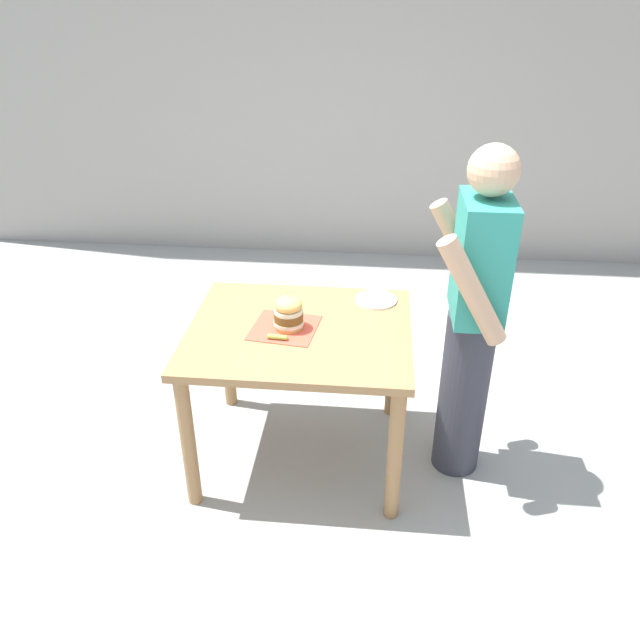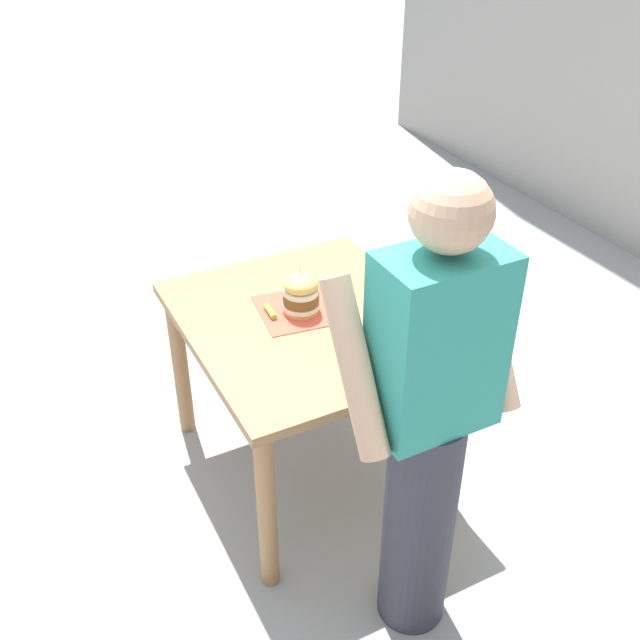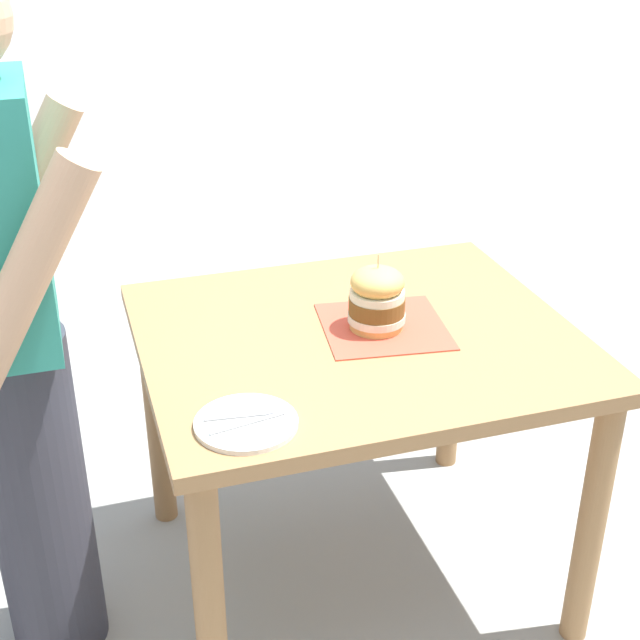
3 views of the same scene
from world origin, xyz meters
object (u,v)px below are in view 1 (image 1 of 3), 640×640
at_px(patio_table, 300,350).
at_px(side_plate_with_forks, 376,300).
at_px(diner_across_table, 473,317).
at_px(pickle_spear, 277,337).
at_px(sandwich, 289,313).

height_order(patio_table, side_plate_with_forks, side_plate_with_forks).
bearing_deg(diner_across_table, patio_table, -89.87).
bearing_deg(pickle_spear, patio_table, 143.92).
height_order(sandwich, pickle_spear, sandwich).
height_order(pickle_spear, side_plate_with_forks, pickle_spear).
xyz_separation_m(sandwich, diner_across_table, (-0.01, 0.87, 0.02)).
xyz_separation_m(patio_table, side_plate_with_forks, (-0.33, 0.36, 0.13)).
relative_size(sandwich, pickle_spear, 2.14).
bearing_deg(diner_across_table, side_plate_with_forks, -125.62).
relative_size(patio_table, diner_across_table, 0.64).
bearing_deg(side_plate_with_forks, diner_across_table, 54.38).
xyz_separation_m(patio_table, diner_across_table, (-0.00, 0.82, 0.23)).
relative_size(patio_table, sandwich, 5.41).
xyz_separation_m(sandwich, side_plate_with_forks, (-0.33, 0.42, -0.08)).
height_order(side_plate_with_forks, diner_across_table, diner_across_table).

